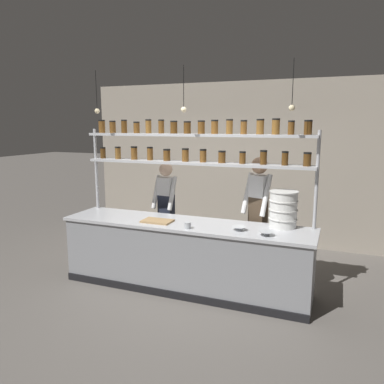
# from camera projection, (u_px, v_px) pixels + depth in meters

# --- Properties ---
(ground_plane) EXTENTS (40.00, 40.00, 0.00)m
(ground_plane) POSITION_uv_depth(u_px,v_px,m) (185.00, 287.00, 5.14)
(ground_plane) COLOR #5B5651
(back_wall) EXTENTS (5.80, 0.12, 2.98)m
(back_wall) POSITION_uv_depth(u_px,v_px,m) (234.00, 163.00, 7.09)
(back_wall) COLOR #9E9384
(back_wall) RESTS_ON ground_plane
(prep_counter) EXTENTS (3.40, 0.76, 0.92)m
(prep_counter) POSITION_uv_depth(u_px,v_px,m) (185.00, 256.00, 5.06)
(prep_counter) COLOR gray
(prep_counter) RESTS_ON ground_plane
(spice_shelf_unit) EXTENTS (3.28, 0.28, 2.28)m
(spice_shelf_unit) POSITION_uv_depth(u_px,v_px,m) (194.00, 150.00, 5.11)
(spice_shelf_unit) COLOR #B7BABF
(spice_shelf_unit) RESTS_ON ground_plane
(chef_left) EXTENTS (0.38, 0.30, 1.63)m
(chef_left) POSITION_uv_depth(u_px,v_px,m) (166.00, 207.00, 5.87)
(chef_left) COLOR black
(chef_left) RESTS_ON ground_plane
(chef_center) EXTENTS (0.42, 0.35, 1.77)m
(chef_center) POSITION_uv_depth(u_px,v_px,m) (258.00, 210.00, 5.17)
(chef_center) COLOR black
(chef_center) RESTS_ON ground_plane
(container_stack) EXTENTS (0.36, 0.36, 0.46)m
(container_stack) POSITION_uv_depth(u_px,v_px,m) (283.00, 209.00, 4.72)
(container_stack) COLOR white
(container_stack) RESTS_ON prep_counter
(cutting_board) EXTENTS (0.40, 0.26, 0.02)m
(cutting_board) POSITION_uv_depth(u_px,v_px,m) (157.00, 221.00, 5.01)
(cutting_board) COLOR #A88456
(cutting_board) RESTS_ON prep_counter
(prep_bowl_near_left) EXTENTS (0.18, 0.18, 0.05)m
(prep_bowl_near_left) POSITION_uv_depth(u_px,v_px,m) (266.00, 233.00, 4.39)
(prep_bowl_near_left) COLOR #B2B7BC
(prep_bowl_near_left) RESTS_ON prep_counter
(prep_bowl_center_front) EXTENTS (0.18, 0.18, 0.05)m
(prep_bowl_center_front) POSITION_uv_depth(u_px,v_px,m) (239.00, 228.00, 4.61)
(prep_bowl_center_front) COLOR silver
(prep_bowl_center_front) RESTS_ON prep_counter
(serving_cup_front) EXTENTS (0.08, 0.08, 0.08)m
(serving_cup_front) POSITION_uv_depth(u_px,v_px,m) (188.00, 225.00, 4.68)
(serving_cup_front) COLOR #B2B7BC
(serving_cup_front) RESTS_ON prep_counter
(pendant_light_row) EXTENTS (2.71, 0.07, 0.58)m
(pendant_light_row) POSITION_uv_depth(u_px,v_px,m) (184.00, 108.00, 4.71)
(pendant_light_row) COLOR black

